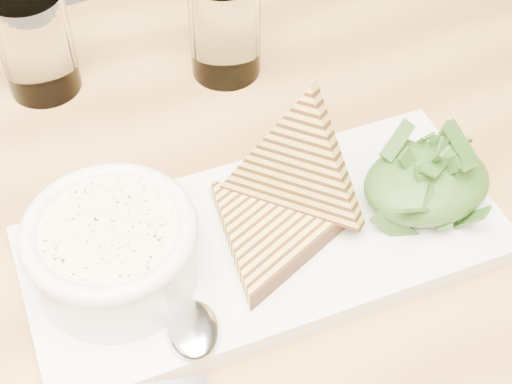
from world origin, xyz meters
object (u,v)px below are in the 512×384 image
object	(u,v)px
platter	(265,243)
glass_near	(35,43)
glass_far	(225,27)
soup_bowl	(114,257)
table_top	(182,314)

from	to	relation	value
platter	glass_near	distance (m)	0.30
platter	glass_far	xyz separation A→B (m)	(0.05, 0.23, 0.04)
soup_bowl	glass_far	world-z (taller)	glass_far
glass_near	platter	bearing A→B (deg)	-64.84
platter	soup_bowl	xyz separation A→B (m)	(-0.12, 0.01, 0.03)
soup_bowl	glass_near	world-z (taller)	glass_near
platter	glass_near	bearing A→B (deg)	115.16
glass_near	soup_bowl	bearing A→B (deg)	-88.54
glass_far	table_top	bearing A→B (deg)	-117.26
platter	soup_bowl	world-z (taller)	soup_bowl
table_top	glass_far	xyz separation A→B (m)	(0.13, 0.25, 0.07)
soup_bowl	platter	bearing A→B (deg)	-2.61
glass_near	glass_far	bearing A→B (deg)	-13.22
platter	glass_far	bearing A→B (deg)	77.91
glass_near	table_top	bearing A→B (deg)	-80.81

